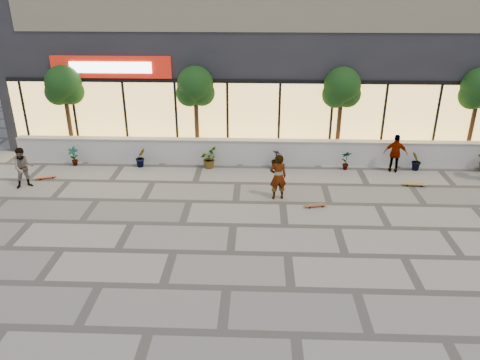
{
  "coord_description": "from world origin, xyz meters",
  "views": [
    {
      "loc": [
        -0.91,
        -11.36,
        7.27
      ],
      "look_at": [
        -1.44,
        2.24,
        1.3
      ],
      "focal_mm": 35.0,
      "sensor_mm": 36.0,
      "label": 1
    }
  ],
  "objects_px": {
    "tree_midwest": "(195,89)",
    "skateboard_left": "(46,177)",
    "tree_mideast": "(342,90)",
    "tree_east": "(479,91)",
    "skater_center": "(278,177)",
    "skateboard_right_near": "(414,184)",
    "tree_west": "(64,88)",
    "skater_right_near": "(396,153)",
    "skater_left": "(24,168)",
    "skateboard_center": "(316,205)"
  },
  "relations": [
    {
      "from": "skateboard_left",
      "to": "skateboard_right_near",
      "type": "distance_m",
      "value": 14.13
    },
    {
      "from": "tree_mideast",
      "to": "skater_right_near",
      "type": "xyz_separation_m",
      "value": [
        2.09,
        -1.4,
        -2.21
      ]
    },
    {
      "from": "tree_midwest",
      "to": "skateboard_left",
      "type": "height_order",
      "value": "tree_midwest"
    },
    {
      "from": "skater_right_near",
      "to": "skateboard_right_near",
      "type": "height_order",
      "value": "skater_right_near"
    },
    {
      "from": "skateboard_left",
      "to": "tree_mideast",
      "type": "bearing_deg",
      "value": -9.32
    },
    {
      "from": "tree_mideast",
      "to": "skater_center",
      "type": "distance_m",
      "value": 5.32
    },
    {
      "from": "tree_midwest",
      "to": "skater_left",
      "type": "height_order",
      "value": "tree_midwest"
    },
    {
      "from": "skateboard_right_near",
      "to": "skater_center",
      "type": "bearing_deg",
      "value": -161.09
    },
    {
      "from": "skater_center",
      "to": "skateboard_center",
      "type": "distance_m",
      "value": 1.62
    },
    {
      "from": "skateboard_left",
      "to": "tree_west",
      "type": "bearing_deg",
      "value": 65.4
    },
    {
      "from": "skater_center",
      "to": "tree_mideast",
      "type": "bearing_deg",
      "value": -134.51
    },
    {
      "from": "tree_west",
      "to": "skater_left",
      "type": "relative_size",
      "value": 2.54
    },
    {
      "from": "tree_midwest",
      "to": "skateboard_left",
      "type": "relative_size",
      "value": 5.15
    },
    {
      "from": "skateboard_center",
      "to": "skateboard_right_near",
      "type": "relative_size",
      "value": 0.93
    },
    {
      "from": "skateboard_center",
      "to": "skateboard_left",
      "type": "xyz_separation_m",
      "value": [
        -10.23,
        2.04,
        -0.0
      ]
    },
    {
      "from": "skateboard_center",
      "to": "tree_mideast",
      "type": "bearing_deg",
      "value": 60.37
    },
    {
      "from": "tree_mideast",
      "to": "tree_west",
      "type": "bearing_deg",
      "value": 180.0
    },
    {
      "from": "skater_right_near",
      "to": "tree_midwest",
      "type": "bearing_deg",
      "value": 4.87
    },
    {
      "from": "skater_center",
      "to": "skater_right_near",
      "type": "height_order",
      "value": "skater_center"
    },
    {
      "from": "tree_mideast",
      "to": "tree_east",
      "type": "distance_m",
      "value": 5.5
    },
    {
      "from": "skateboard_right_near",
      "to": "skater_left",
      "type": "bearing_deg",
      "value": -172.17
    },
    {
      "from": "tree_midwest",
      "to": "tree_mideast",
      "type": "relative_size",
      "value": 1.0
    },
    {
      "from": "tree_east",
      "to": "skateboard_center",
      "type": "relative_size",
      "value": 4.92
    },
    {
      "from": "skateboard_left",
      "to": "skateboard_right_near",
      "type": "bearing_deg",
      "value": -22.82
    },
    {
      "from": "skateboard_center",
      "to": "skateboard_right_near",
      "type": "bearing_deg",
      "value": 12.7
    },
    {
      "from": "tree_mideast",
      "to": "skateboard_center",
      "type": "height_order",
      "value": "tree_mideast"
    },
    {
      "from": "tree_east",
      "to": "skateboard_center",
      "type": "height_order",
      "value": "tree_east"
    },
    {
      "from": "tree_west",
      "to": "skater_center",
      "type": "xyz_separation_m",
      "value": [
        8.83,
        -4.06,
        -2.16
      ]
    },
    {
      "from": "skater_right_near",
      "to": "skateboard_center",
      "type": "relative_size",
      "value": 1.95
    },
    {
      "from": "tree_east",
      "to": "skater_left",
      "type": "distance_m",
      "value": 17.97
    },
    {
      "from": "skater_left",
      "to": "skateboard_right_near",
      "type": "distance_m",
      "value": 14.55
    },
    {
      "from": "tree_east",
      "to": "skater_center",
      "type": "bearing_deg",
      "value": -153.57
    },
    {
      "from": "tree_west",
      "to": "skateboard_right_near",
      "type": "relative_size",
      "value": 4.59
    },
    {
      "from": "tree_midwest",
      "to": "skater_right_near",
      "type": "height_order",
      "value": "tree_midwest"
    },
    {
      "from": "tree_west",
      "to": "skateboard_left",
      "type": "distance_m",
      "value": 3.94
    },
    {
      "from": "tree_east",
      "to": "skateboard_right_near",
      "type": "bearing_deg",
      "value": -136.74
    },
    {
      "from": "skateboard_center",
      "to": "tree_east",
      "type": "bearing_deg",
      "value": 21.12
    },
    {
      "from": "skater_center",
      "to": "skateboard_right_near",
      "type": "distance_m",
      "value": 5.39
    },
    {
      "from": "tree_west",
      "to": "tree_mideast",
      "type": "distance_m",
      "value": 11.5
    },
    {
      "from": "tree_west",
      "to": "tree_mideast",
      "type": "xyz_separation_m",
      "value": [
        11.5,
        0.0,
        0.0
      ]
    },
    {
      "from": "skater_left",
      "to": "skateboard_left",
      "type": "xyz_separation_m",
      "value": [
        0.39,
        0.79,
        -0.7
      ]
    },
    {
      "from": "tree_midwest",
      "to": "skater_right_near",
      "type": "relative_size",
      "value": 2.52
    },
    {
      "from": "skater_left",
      "to": "skater_right_near",
      "type": "xyz_separation_m",
      "value": [
        14.09,
        2.05,
        0.01
      ]
    },
    {
      "from": "skateboard_left",
      "to": "tree_midwest",
      "type": "bearing_deg",
      "value": 3.13
    },
    {
      "from": "skater_center",
      "to": "skater_right_near",
      "type": "relative_size",
      "value": 1.07
    },
    {
      "from": "tree_west",
      "to": "tree_east",
      "type": "relative_size",
      "value": 1.0
    },
    {
      "from": "tree_east",
      "to": "skateboard_right_near",
      "type": "height_order",
      "value": "tree_east"
    },
    {
      "from": "tree_mideast",
      "to": "skater_center",
      "type": "xyz_separation_m",
      "value": [
        -2.67,
        -4.06,
        -2.16
      ]
    },
    {
      "from": "tree_mideast",
      "to": "tree_east",
      "type": "bearing_deg",
      "value": 0.0
    },
    {
      "from": "skater_center",
      "to": "tree_east",
      "type": "bearing_deg",
      "value": -164.75
    }
  ]
}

